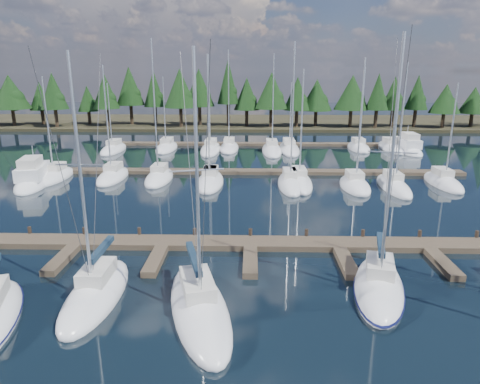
{
  "coord_description": "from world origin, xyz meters",
  "views": [
    {
      "loc": [
        -0.03,
        -9.61,
        11.73
      ],
      "look_at": [
        -0.82,
        22.0,
        2.77
      ],
      "focal_mm": 32.0,
      "sensor_mm": 36.0,
      "label": 1
    }
  ],
  "objects_px": {
    "main_dock": "(250,247)",
    "front_sailboat_3": "(199,307)",
    "motor_yacht_right": "(408,148)",
    "front_sailboat_4": "(379,286)",
    "motor_yacht_left": "(34,179)",
    "front_sailboat_2": "(96,293)"
  },
  "relations": [
    {
      "from": "front_sailboat_2",
      "to": "motor_yacht_left",
      "type": "relative_size",
      "value": 1.32
    },
    {
      "from": "front_sailboat_2",
      "to": "front_sailboat_3",
      "type": "xyz_separation_m",
      "value": [
        5.68,
        -1.23,
        -0.01
      ]
    },
    {
      "from": "front_sailboat_3",
      "to": "motor_yacht_left",
      "type": "xyz_separation_m",
      "value": [
        -20.78,
        24.9,
        0.25
      ]
    },
    {
      "from": "front_sailboat_2",
      "to": "front_sailboat_4",
      "type": "xyz_separation_m",
      "value": [
        15.34,
        1.12,
        0.0
      ]
    },
    {
      "from": "motor_yacht_left",
      "to": "motor_yacht_right",
      "type": "bearing_deg",
      "value": 23.5
    },
    {
      "from": "front_sailboat_4",
      "to": "front_sailboat_2",
      "type": "bearing_deg",
      "value": -175.81
    },
    {
      "from": "main_dock",
      "to": "front_sailboat_3",
      "type": "bearing_deg",
      "value": -108.04
    },
    {
      "from": "front_sailboat_3",
      "to": "motor_yacht_left",
      "type": "relative_size",
      "value": 1.33
    },
    {
      "from": "front_sailboat_4",
      "to": "motor_yacht_right",
      "type": "bearing_deg",
      "value": 68.82
    },
    {
      "from": "front_sailboat_3",
      "to": "front_sailboat_4",
      "type": "height_order",
      "value": "front_sailboat_4"
    },
    {
      "from": "motor_yacht_right",
      "to": "front_sailboat_3",
      "type": "bearing_deg",
      "value": -120.12
    },
    {
      "from": "motor_yacht_left",
      "to": "front_sailboat_4",
      "type": "bearing_deg",
      "value": -36.53
    },
    {
      "from": "main_dock",
      "to": "front_sailboat_3",
      "type": "relative_size",
      "value": 3.25
    },
    {
      "from": "front_sailboat_4",
      "to": "motor_yacht_left",
      "type": "distance_m",
      "value": 37.88
    },
    {
      "from": "front_sailboat_3",
      "to": "front_sailboat_4",
      "type": "distance_m",
      "value": 9.94
    },
    {
      "from": "front_sailboat_3",
      "to": "motor_yacht_right",
      "type": "height_order",
      "value": "front_sailboat_3"
    },
    {
      "from": "main_dock",
      "to": "motor_yacht_right",
      "type": "distance_m",
      "value": 44.4
    },
    {
      "from": "front_sailboat_4",
      "to": "motor_yacht_right",
      "type": "height_order",
      "value": "front_sailboat_4"
    },
    {
      "from": "front_sailboat_3",
      "to": "motor_yacht_right",
      "type": "xyz_separation_m",
      "value": [
        26.33,
        45.38,
        0.23
      ]
    },
    {
      "from": "main_dock",
      "to": "front_sailboat_2",
      "type": "bearing_deg",
      "value": -141.13
    },
    {
      "from": "front_sailboat_3",
      "to": "front_sailboat_4",
      "type": "relative_size",
      "value": 0.95
    },
    {
      "from": "front_sailboat_4",
      "to": "motor_yacht_left",
      "type": "relative_size",
      "value": 1.4
    }
  ]
}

